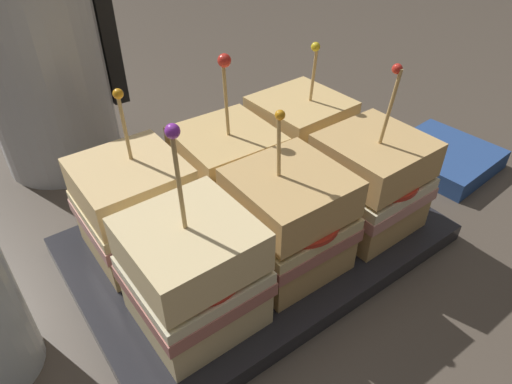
{
  "coord_description": "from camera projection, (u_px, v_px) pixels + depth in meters",
  "views": [
    {
      "loc": [
        -0.2,
        -0.27,
        0.33
      ],
      "look_at": [
        0.0,
        0.0,
        0.07
      ],
      "focal_mm": 32.0,
      "sensor_mm": 36.0,
      "label": 1
    }
  ],
  "objects": [
    {
      "name": "sandwich_front_center",
      "position": [
        286.0,
        222.0,
        0.4
      ],
      "size": [
        0.09,
        0.1,
        0.15
      ],
      "color": "tan",
      "rests_on": "serving_platter"
    },
    {
      "name": "kettle_steel",
      "position": [
        43.0,
        67.0,
        0.53
      ],
      "size": [
        0.16,
        0.14,
        0.27
      ],
      "color": "#B7BABF",
      "rests_on": "ground_plane"
    },
    {
      "name": "sandwich_back_left",
      "position": [
        135.0,
        207.0,
        0.42
      ],
      "size": [
        0.09,
        0.09,
        0.16
      ],
      "color": "#DBB77A",
      "rests_on": "serving_platter"
    },
    {
      "name": "sandwich_front_left",
      "position": [
        193.0,
        274.0,
        0.35
      ],
      "size": [
        0.09,
        0.09,
        0.18
      ],
      "color": "beige",
      "rests_on": "serving_platter"
    },
    {
      "name": "sandwich_back_center",
      "position": [
        227.0,
        173.0,
        0.46
      ],
      "size": [
        0.1,
        0.1,
        0.17
      ],
      "color": "tan",
      "rests_on": "serving_platter"
    },
    {
      "name": "ground_plane",
      "position": [
        256.0,
        245.0,
        0.47
      ],
      "size": [
        6.0,
        6.0,
        0.0
      ],
      "primitive_type": "plane",
      "color": "#4C4238"
    },
    {
      "name": "serving_platter",
      "position": [
        256.0,
        239.0,
        0.46
      ],
      "size": [
        0.35,
        0.24,
        0.02
      ],
      "color": "#232328",
      "rests_on": "ground_plane"
    },
    {
      "name": "napkin_stack",
      "position": [
        443.0,
        157.0,
        0.58
      ],
      "size": [
        0.12,
        0.12,
        0.02
      ],
      "color": "navy",
      "rests_on": "ground_plane"
    },
    {
      "name": "sandwich_front_right",
      "position": [
        370.0,
        182.0,
        0.44
      ],
      "size": [
        0.09,
        0.09,
        0.17
      ],
      "color": "tan",
      "rests_on": "serving_platter"
    },
    {
      "name": "sandwich_back_right",
      "position": [
        299.0,
        140.0,
        0.51
      ],
      "size": [
        0.1,
        0.1,
        0.16
      ],
      "color": "tan",
      "rests_on": "serving_platter"
    }
  ]
}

